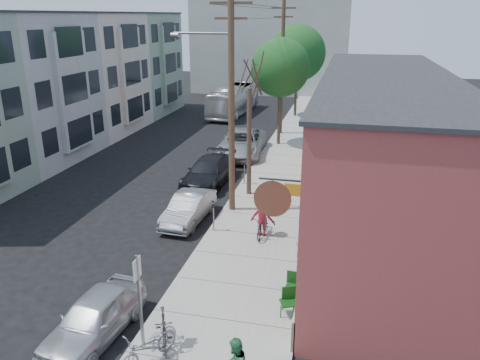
% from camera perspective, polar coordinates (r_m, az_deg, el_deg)
% --- Properties ---
extents(ground, '(120.00, 120.00, 0.00)m').
position_cam_1_polar(ground, '(19.40, -11.27, -8.18)').
color(ground, black).
extents(sidewalk, '(4.50, 58.00, 0.15)m').
position_cam_1_polar(sidewalk, '(28.16, 5.85, 1.15)').
color(sidewalk, '#A4A298').
rests_on(sidewalk, ground).
extents(cafe_building, '(6.60, 20.20, 6.61)m').
position_cam_1_polar(cafe_building, '(21.35, 16.72, 3.48)').
color(cafe_building, '#993C38').
rests_on(cafe_building, ground).
extents(apartment_row, '(6.30, 32.00, 9.00)m').
position_cam_1_polar(apartment_row, '(35.57, -20.37, 11.23)').
color(apartment_row, gray).
rests_on(apartment_row, ground).
extents(end_cap_building, '(18.00, 8.00, 12.00)m').
position_cam_1_polar(end_cap_building, '(58.39, 3.86, 16.62)').
color(end_cap_building, '#ACACA6').
rests_on(end_cap_building, ground).
extents(sign_post, '(0.07, 0.45, 2.80)m').
position_cam_1_polar(sign_post, '(13.24, -12.20, -13.22)').
color(sign_post, slate).
rests_on(sign_post, sidewalk).
extents(parking_meter_near, '(0.14, 0.14, 1.24)m').
position_cam_1_polar(parking_meter_near, '(19.88, -3.26, -3.98)').
color(parking_meter_near, slate).
rests_on(parking_meter_near, sidewalk).
extents(parking_meter_far, '(0.14, 0.14, 1.24)m').
position_cam_1_polar(parking_meter_far, '(25.36, 0.53, 1.33)').
color(parking_meter_far, slate).
rests_on(parking_meter_far, sidewalk).
extents(utility_pole_near, '(3.57, 0.28, 10.00)m').
position_cam_1_polar(utility_pole_near, '(20.87, -1.21, 9.89)').
color(utility_pole_near, '#503A28').
rests_on(utility_pole_near, sidewalk).
extents(utility_pole_far, '(1.80, 0.28, 10.00)m').
position_cam_1_polar(utility_pole_far, '(36.11, 5.15, 13.79)').
color(utility_pole_far, '#503A28').
rests_on(utility_pole_far, sidewalk).
extents(tree_bare, '(0.24, 0.24, 5.42)m').
position_cam_1_polar(tree_bare, '(23.39, 1.12, 4.56)').
color(tree_bare, '#44392C').
rests_on(tree_bare, sidewalk).
extents(tree_leafy_mid, '(4.01, 4.01, 7.36)m').
position_cam_1_polar(tree_leafy_mid, '(32.84, 4.95, 13.49)').
color(tree_leafy_mid, '#44392C').
rests_on(tree_leafy_mid, sidewalk).
extents(tree_leafy_far, '(4.93, 4.93, 8.02)m').
position_cam_1_polar(tree_leafy_far, '(42.87, 7.01, 15.10)').
color(tree_leafy_far, '#44392C').
rests_on(tree_leafy_far, sidewalk).
extents(patio_chair_a, '(0.66, 0.66, 0.88)m').
position_cam_1_polar(patio_chair_a, '(14.85, 5.88, -14.62)').
color(patio_chair_a, '#113F13').
rests_on(patio_chair_a, sidewalk).
extents(patio_chair_b, '(0.55, 0.55, 0.88)m').
position_cam_1_polar(patio_chair_b, '(15.59, 6.45, -12.81)').
color(patio_chair_b, '#113F13').
rests_on(patio_chair_b, sidewalk).
extents(patron_grey, '(0.57, 0.69, 1.61)m').
position_cam_1_polar(patron_grey, '(17.22, 7.46, -8.12)').
color(patron_grey, gray).
rests_on(patron_grey, sidewalk).
extents(cyclist, '(1.17, 0.81, 1.66)m').
position_cam_1_polar(cyclist, '(19.47, 2.79, -4.50)').
color(cyclist, maroon).
rests_on(cyclist, sidewalk).
extents(cyclist_bike, '(0.66, 1.72, 0.89)m').
position_cam_1_polar(cyclist_bike, '(19.63, 2.77, -5.53)').
color(cyclist_bike, black).
rests_on(cyclist_bike, sidewalk).
extents(parked_bike_a, '(1.11, 1.71, 1.00)m').
position_cam_1_polar(parked_bike_a, '(13.80, -9.27, -17.47)').
color(parked_bike_a, black).
rests_on(parked_bike_a, sidewalk).
extents(parked_bike_b, '(1.47, 1.99, 1.00)m').
position_cam_1_polar(parked_bike_b, '(13.25, -11.14, -19.39)').
color(parked_bike_b, slate).
rests_on(parked_bike_b, sidewalk).
extents(car_0, '(1.93, 4.03, 1.33)m').
position_cam_1_polar(car_0, '(14.65, -17.32, -15.69)').
color(car_0, '#B7B9BF').
rests_on(car_0, ground).
extents(car_1, '(1.59, 3.97, 1.28)m').
position_cam_1_polar(car_1, '(21.27, -6.28, -3.45)').
color(car_1, gray).
rests_on(car_1, ground).
extents(car_2, '(2.26, 5.11, 1.46)m').
position_cam_1_polar(car_2, '(25.80, -3.82, 1.01)').
color(car_2, black).
rests_on(car_2, ground).
extents(car_3, '(3.16, 6.15, 1.66)m').
position_cam_1_polar(car_3, '(31.20, 0.25, 4.53)').
color(car_3, '#9DA1A4').
rests_on(car_3, ground).
extents(bus, '(2.95, 9.70, 2.66)m').
position_cam_1_polar(bus, '(44.54, -0.76, 9.73)').
color(bus, silver).
rests_on(bus, ground).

